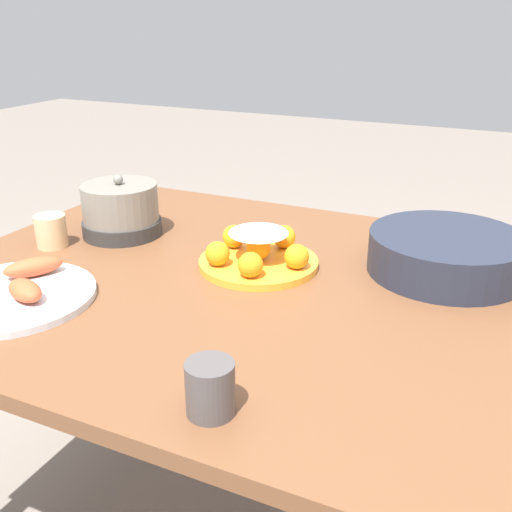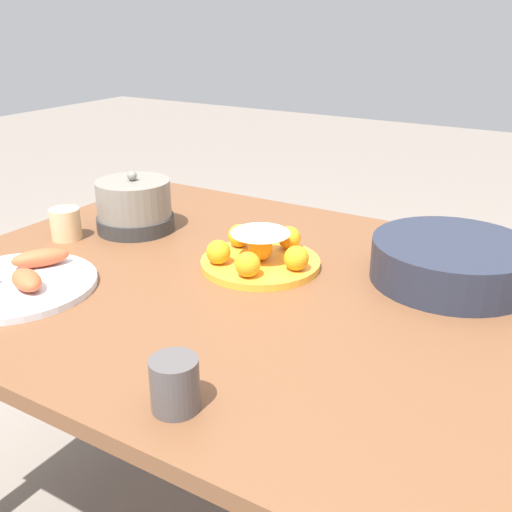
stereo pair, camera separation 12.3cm
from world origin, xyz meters
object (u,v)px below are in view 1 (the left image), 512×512
(cup_near, at_px, (210,388))
(serving_bowl, at_px, (447,252))
(dining_table, at_px, (253,317))
(warming_pot, at_px, (121,210))
(cake_plate, at_px, (258,254))
(seafood_platter, at_px, (12,293))
(cup_far, at_px, (51,231))

(cup_near, bearing_deg, serving_bowl, 70.87)
(dining_table, height_order, warming_pot, warming_pot)
(cake_plate, relative_size, seafood_platter, 0.81)
(warming_pot, bearing_deg, dining_table, -15.41)
(dining_table, relative_size, cup_near, 17.14)
(dining_table, bearing_deg, cup_far, -177.52)
(cup_near, distance_m, warming_pot, 0.76)
(dining_table, distance_m, seafood_platter, 0.48)
(warming_pot, bearing_deg, cake_plate, -6.03)
(cup_near, bearing_deg, warming_pot, 135.77)
(cake_plate, xyz_separation_m, seafood_platter, (-0.36, -0.34, -0.02))
(cup_near, height_order, warming_pot, warming_pot)
(cup_near, bearing_deg, cup_far, 148.60)
(cake_plate, height_order, seafood_platter, cake_plate)
(dining_table, bearing_deg, cup_near, -72.48)
(cup_far, bearing_deg, warming_pot, 53.54)
(cake_plate, bearing_deg, seafood_platter, -136.56)
(cup_far, bearing_deg, seafood_platter, -62.96)
(cake_plate, distance_m, serving_bowl, 0.40)
(cup_far, bearing_deg, cake_plate, 10.96)
(seafood_platter, bearing_deg, cup_near, -15.61)
(dining_table, relative_size, warming_pot, 6.95)
(cake_plate, height_order, cup_far, cake_plate)
(seafood_platter, xyz_separation_m, cup_far, (-0.13, 0.25, 0.02))
(seafood_platter, bearing_deg, warming_pot, 93.94)
(dining_table, xyz_separation_m, cup_near, (0.13, -0.42, 0.12))
(seafood_platter, xyz_separation_m, warming_pot, (-0.03, 0.38, 0.05))
(serving_bowl, xyz_separation_m, cup_near, (-0.22, -0.63, -0.01))
(dining_table, height_order, cup_near, cup_near)
(cup_near, xyz_separation_m, warming_pot, (-0.54, 0.53, 0.02))
(cake_plate, xyz_separation_m, serving_bowl, (0.37, 0.14, 0.02))
(serving_bowl, xyz_separation_m, seafood_platter, (-0.73, -0.48, -0.03))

